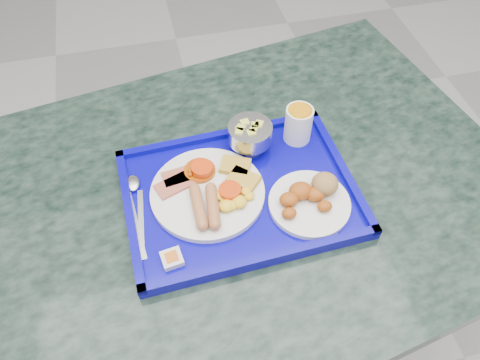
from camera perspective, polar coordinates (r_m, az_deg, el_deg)
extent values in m
cylinder|color=slate|center=(1.68, -1.60, -17.96)|extent=(0.60, 0.60, 0.03)
cylinder|color=slate|center=(1.33, -1.96, -12.24)|extent=(0.12, 0.12, 0.73)
cube|color=black|center=(1.00, -2.55, -2.46)|extent=(1.41, 1.07, 0.04)
cube|color=#070398|center=(0.97, 0.00, -1.75)|extent=(0.48, 0.36, 0.02)
cube|color=#070398|center=(1.06, -2.41, 5.53)|extent=(0.47, 0.04, 0.01)
cube|color=#070398|center=(0.88, 2.96, -9.50)|extent=(0.47, 0.04, 0.01)
cube|color=#070398|center=(1.02, 12.31, 1.53)|extent=(0.03, 0.34, 0.01)
cube|color=#070398|center=(0.95, -13.29, -4.18)|extent=(0.03, 0.34, 0.01)
cylinder|color=silver|center=(0.96, -3.97, -1.55)|extent=(0.23, 0.23, 0.01)
cube|color=#AE5745|center=(0.98, -7.09, 0.56)|extent=(0.08, 0.05, 0.01)
cube|color=#AE5745|center=(0.97, -7.92, -0.56)|extent=(0.09, 0.07, 0.01)
cylinder|color=#AA4407|center=(0.98, -4.92, 1.16)|extent=(0.07, 0.07, 0.01)
sphere|color=#AA4407|center=(0.97, -6.09, 1.07)|extent=(0.01, 0.01, 0.01)
sphere|color=#AA4407|center=(0.98, -5.04, 1.55)|extent=(0.01, 0.01, 0.01)
sphere|color=#AA4407|center=(0.98, -5.07, 1.67)|extent=(0.01, 0.01, 0.01)
sphere|color=#AA4407|center=(0.97, -4.26, 1.23)|extent=(0.01, 0.01, 0.01)
sphere|color=#AA4407|center=(0.97, -4.59, 0.87)|extent=(0.01, 0.01, 0.01)
sphere|color=#AA4407|center=(0.97, -5.37, 0.87)|extent=(0.01, 0.01, 0.01)
sphere|color=#AA4407|center=(0.98, -5.60, 1.18)|extent=(0.01, 0.01, 0.01)
sphere|color=#AA4407|center=(0.98, -4.27, 1.77)|extent=(0.01, 0.01, 0.01)
sphere|color=#AA4407|center=(0.97, -6.10, 0.66)|extent=(0.01, 0.01, 0.01)
sphere|color=#AA4407|center=(0.96, -4.08, 0.51)|extent=(0.01, 0.01, 0.01)
sphere|color=#AA4407|center=(0.99, -4.43, 2.43)|extent=(0.01, 0.01, 0.01)
sphere|color=#AA4407|center=(0.97, -5.44, 0.60)|extent=(0.01, 0.01, 0.01)
sphere|color=#AA4407|center=(0.98, -4.29, 1.97)|extent=(0.01, 0.01, 0.01)
sphere|color=#AA4407|center=(0.98, -5.31, 1.60)|extent=(0.01, 0.01, 0.01)
sphere|color=#AA4407|center=(0.97, -4.21, 0.61)|extent=(0.01, 0.01, 0.01)
cube|color=#B8922E|center=(0.98, -0.58, 1.72)|extent=(0.07, 0.07, 0.01)
cube|color=#B8922E|center=(0.96, 0.41, 0.07)|extent=(0.08, 0.07, 0.01)
cylinder|color=brown|center=(0.92, -5.09, -3.27)|extent=(0.02, 0.09, 0.02)
cylinder|color=brown|center=(0.92, -3.34, -3.16)|extent=(0.03, 0.09, 0.02)
ellipsoid|color=gold|center=(0.93, -2.48, -1.89)|extent=(0.02, 0.02, 0.02)
ellipsoid|color=gold|center=(0.93, 1.16, -1.96)|extent=(0.02, 0.02, 0.01)
ellipsoid|color=gold|center=(0.92, -1.68, -3.17)|extent=(0.03, 0.03, 0.02)
ellipsoid|color=gold|center=(0.94, 0.72, -1.38)|extent=(0.02, 0.02, 0.01)
ellipsoid|color=gold|center=(0.92, -1.02, -3.09)|extent=(0.02, 0.02, 0.02)
ellipsoid|color=gold|center=(0.92, -0.09, -2.67)|extent=(0.03, 0.03, 0.02)
ellipsoid|color=gold|center=(0.93, -1.92, -2.29)|extent=(0.02, 0.02, 0.01)
ellipsoid|color=gold|center=(0.94, -1.38, -0.94)|extent=(0.03, 0.03, 0.02)
cylinder|color=red|center=(0.97, -4.65, 1.42)|extent=(0.04, 0.04, 0.01)
cylinder|color=red|center=(0.93, -1.26, -1.32)|extent=(0.04, 0.04, 0.01)
cylinder|color=silver|center=(0.95, 8.45, -2.87)|extent=(0.16, 0.16, 0.01)
ellipsoid|color=#A44B13|center=(0.93, 10.28, -3.16)|extent=(0.03, 0.03, 0.02)
ellipsoid|color=#A44B13|center=(0.94, 9.22, -1.72)|extent=(0.04, 0.03, 0.03)
ellipsoid|color=#A44B13|center=(0.94, 7.39, -1.32)|extent=(0.05, 0.04, 0.03)
ellipsoid|color=#A44B13|center=(0.93, 5.98, -2.38)|extent=(0.04, 0.03, 0.03)
ellipsoid|color=#A44B13|center=(0.91, 6.01, -4.07)|extent=(0.03, 0.03, 0.02)
ellipsoid|color=olive|center=(0.95, 10.31, -0.46)|extent=(0.05, 0.05, 0.04)
cylinder|color=#AFAFB1|center=(1.04, 1.20, 4.12)|extent=(0.06, 0.06, 0.01)
cylinder|color=#AFAFB1|center=(1.03, 1.21, 4.61)|extent=(0.02, 0.02, 0.02)
cylinder|color=#AFAFB1|center=(1.01, 1.24, 5.73)|extent=(0.10, 0.10, 0.04)
cube|color=#D7DB53|center=(1.01, 0.58, 6.88)|extent=(0.02, 0.02, 0.01)
cube|color=#D7DB53|center=(1.00, 1.65, 6.03)|extent=(0.02, 0.02, 0.01)
cube|color=#D7DB53|center=(0.99, 1.38, 5.64)|extent=(0.02, 0.02, 0.01)
cube|color=#D7DB53|center=(1.01, 2.32, 6.69)|extent=(0.02, 0.02, 0.01)
cube|color=#D7DB53|center=(0.99, -0.08, 5.79)|extent=(0.02, 0.02, 0.01)
cube|color=#D7DB53|center=(1.01, 1.85, 6.52)|extent=(0.02, 0.02, 0.01)
cube|color=#D7DB53|center=(1.00, 0.06, 6.20)|extent=(0.02, 0.02, 0.01)
cylinder|color=white|center=(1.04, 7.12, 6.76)|extent=(0.06, 0.06, 0.08)
cylinder|color=orange|center=(1.02, 7.33, 8.26)|extent=(0.05, 0.05, 0.01)
cube|color=#AFAFB1|center=(0.94, -11.98, -4.66)|extent=(0.02, 0.14, 0.00)
ellipsoid|color=#AFAFB1|center=(1.00, -12.98, -0.37)|extent=(0.03, 0.05, 0.01)
cube|color=#AFAFB1|center=(0.95, -12.74, -4.83)|extent=(0.03, 0.19, 0.00)
cube|color=silver|center=(0.88, -8.29, -9.47)|extent=(0.04, 0.04, 0.01)
cube|color=#CB6016|center=(0.88, -8.35, -9.23)|extent=(0.03, 0.03, 0.00)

